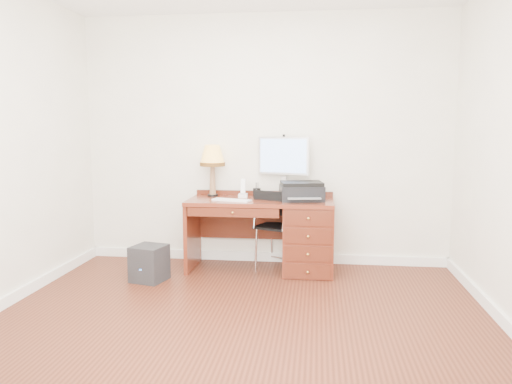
# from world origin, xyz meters

# --- Properties ---
(ground) EXTENTS (4.00, 4.00, 0.00)m
(ground) POSITION_xyz_m (0.00, 0.00, 0.00)
(ground) COLOR #3D180D
(ground) RESTS_ON ground
(room_shell) EXTENTS (4.00, 4.00, 4.00)m
(room_shell) POSITION_xyz_m (0.00, 0.63, 0.05)
(room_shell) COLOR white
(room_shell) RESTS_ON ground
(desk) EXTENTS (1.50, 0.67, 0.75)m
(desk) POSITION_xyz_m (0.32, 1.40, 0.41)
(desk) COLOR maroon
(desk) RESTS_ON ground
(monitor) EXTENTS (0.55, 0.24, 0.64)m
(monitor) POSITION_xyz_m (0.21, 1.63, 1.15)
(monitor) COLOR silver
(monitor) RESTS_ON desk
(keyboard) EXTENTS (0.42, 0.22, 0.02)m
(keyboard) POSITION_xyz_m (-0.28, 1.26, 0.76)
(keyboard) COLOR white
(keyboard) RESTS_ON desk
(mouse_pad) EXTENTS (0.19, 0.19, 0.04)m
(mouse_pad) POSITION_xyz_m (0.48, 1.35, 0.76)
(mouse_pad) COLOR black
(mouse_pad) RESTS_ON desk
(printer) EXTENTS (0.48, 0.40, 0.19)m
(printer) POSITION_xyz_m (0.42, 1.39, 0.84)
(printer) COLOR black
(printer) RESTS_ON desk
(leg_lamp) EXTENTS (0.27, 0.27, 0.55)m
(leg_lamp) POSITION_xyz_m (-0.54, 1.57, 1.16)
(leg_lamp) COLOR black
(leg_lamp) RESTS_ON desk
(phone) EXTENTS (0.10, 0.10, 0.20)m
(phone) POSITION_xyz_m (-0.20, 1.50, 0.81)
(phone) COLOR white
(phone) RESTS_ON desk
(pen_cup) EXTENTS (0.08, 0.08, 0.10)m
(pen_cup) POSITION_xyz_m (-0.06, 1.51, 0.80)
(pen_cup) COLOR black
(pen_cup) RESTS_ON desk
(chair) EXTENTS (0.52, 0.53, 0.85)m
(chair) POSITION_xyz_m (0.17, 1.43, 0.51)
(chair) COLOR black
(chair) RESTS_ON ground
(equipment_box) EXTENTS (0.36, 0.36, 0.35)m
(equipment_box) POSITION_xyz_m (-1.04, 0.89, 0.17)
(equipment_box) COLOR black
(equipment_box) RESTS_ON ground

